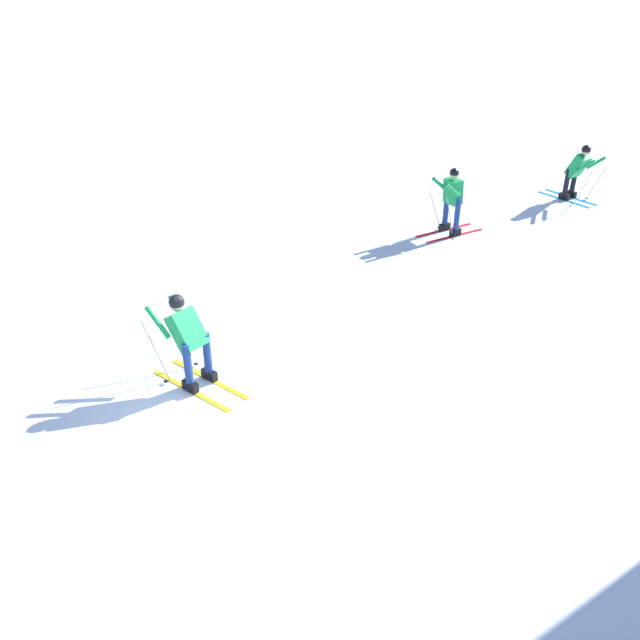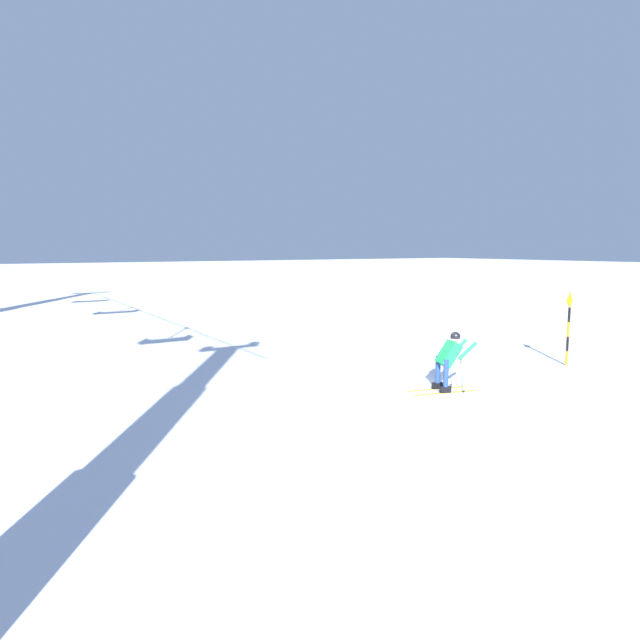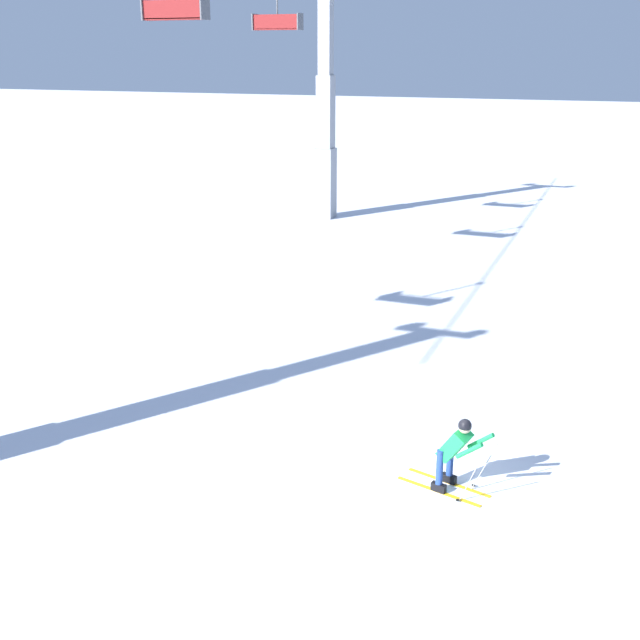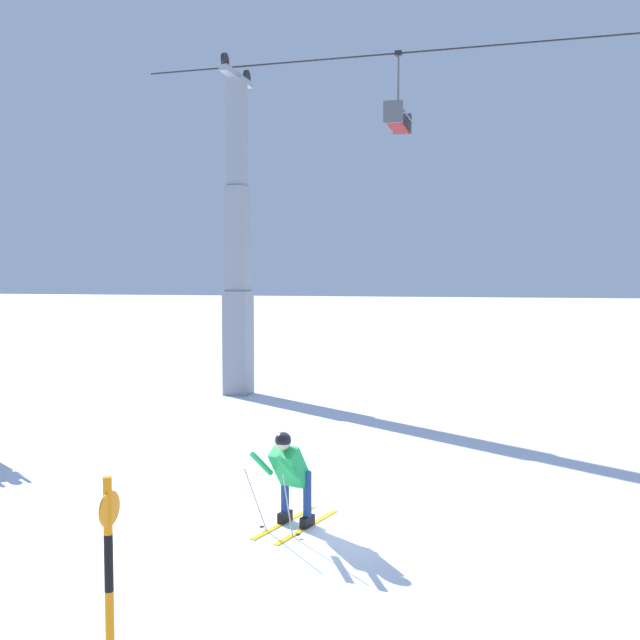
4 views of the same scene
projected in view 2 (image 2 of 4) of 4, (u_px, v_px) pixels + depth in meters
ground_plane at (426, 395)px, 13.46m from camera, size 260.00×260.00×0.00m
skier_carving_main at (449, 357)px, 13.79m from camera, size 1.03×1.83×1.66m
trail_marker_pole at (568, 327)px, 16.72m from camera, size 0.07×0.28×2.26m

